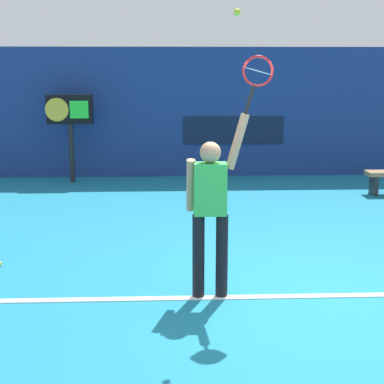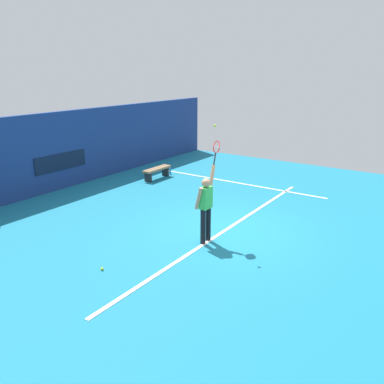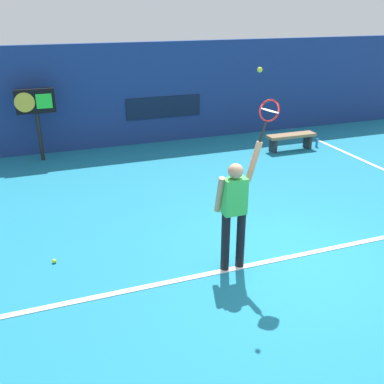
{
  "view_description": "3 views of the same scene",
  "coord_description": "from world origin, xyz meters",
  "px_view_note": "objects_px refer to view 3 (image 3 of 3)",
  "views": [
    {
      "loc": [
        -1.45,
        -5.9,
        2.48
      ],
      "look_at": [
        -1.2,
        0.1,
        1.16
      ],
      "focal_mm": 54.95,
      "sensor_mm": 36.0,
      "label": 1
    },
    {
      "loc": [
        -8.88,
        -4.91,
        4.24
      ],
      "look_at": [
        -0.99,
        0.5,
        1.26
      ],
      "focal_mm": 36.93,
      "sensor_mm": 36.0,
      "label": 2
    },
    {
      "loc": [
        -3.58,
        -5.17,
        3.72
      ],
      "look_at": [
        -1.39,
        0.82,
        1.02
      ],
      "focal_mm": 41.33,
      "sensor_mm": 36.0,
      "label": 3
    }
  ],
  "objects_px": {
    "tennis_racket": "(269,113)",
    "tennis_ball": "(260,70)",
    "water_bottle": "(317,143)",
    "tennis_player": "(234,208)",
    "court_bench": "(291,138)",
    "scoreboard_clock": "(35,105)",
    "spare_ball": "(54,261)"
  },
  "relations": [
    {
      "from": "tennis_racket",
      "to": "tennis_ball",
      "type": "bearing_deg",
      "value": -159.33
    },
    {
      "from": "tennis_racket",
      "to": "water_bottle",
      "type": "height_order",
      "value": "tennis_racket"
    },
    {
      "from": "tennis_player",
      "to": "court_bench",
      "type": "xyz_separation_m",
      "value": [
        4.06,
        4.91,
        -0.67
      ]
    },
    {
      "from": "tennis_racket",
      "to": "scoreboard_clock",
      "type": "distance_m",
      "value": 7.07
    },
    {
      "from": "tennis_ball",
      "to": "court_bench",
      "type": "bearing_deg",
      "value": 52.61
    },
    {
      "from": "tennis_player",
      "to": "scoreboard_clock",
      "type": "distance_m",
      "value": 6.84
    },
    {
      "from": "tennis_player",
      "to": "spare_ball",
      "type": "distance_m",
      "value": 2.94
    },
    {
      "from": "court_bench",
      "to": "tennis_player",
      "type": "bearing_deg",
      "value": -129.57
    },
    {
      "from": "tennis_racket",
      "to": "scoreboard_clock",
      "type": "height_order",
      "value": "tennis_racket"
    },
    {
      "from": "tennis_ball",
      "to": "court_bench",
      "type": "height_order",
      "value": "tennis_ball"
    },
    {
      "from": "tennis_player",
      "to": "water_bottle",
      "type": "bearing_deg",
      "value": 44.91
    },
    {
      "from": "tennis_player",
      "to": "scoreboard_clock",
      "type": "relative_size",
      "value": 1.08
    },
    {
      "from": "scoreboard_clock",
      "to": "tennis_racket",
      "type": "bearing_deg",
      "value": -65.3
    },
    {
      "from": "court_bench",
      "to": "tennis_racket",
      "type": "bearing_deg",
      "value": -126.22
    },
    {
      "from": "scoreboard_clock",
      "to": "spare_ball",
      "type": "bearing_deg",
      "value": -90.95
    },
    {
      "from": "water_bottle",
      "to": "scoreboard_clock",
      "type": "bearing_deg",
      "value": 168.94
    },
    {
      "from": "scoreboard_clock",
      "to": "court_bench",
      "type": "xyz_separation_m",
      "value": [
        6.53,
        -1.45,
        -1.11
      ]
    },
    {
      "from": "tennis_player",
      "to": "water_bottle",
      "type": "distance_m",
      "value": 7.02
    },
    {
      "from": "tennis_player",
      "to": "tennis_ball",
      "type": "xyz_separation_m",
      "value": [
        0.24,
        -0.09,
        1.95
      ]
    },
    {
      "from": "scoreboard_clock",
      "to": "court_bench",
      "type": "height_order",
      "value": "scoreboard_clock"
    },
    {
      "from": "tennis_ball",
      "to": "water_bottle",
      "type": "bearing_deg",
      "value": 46.83
    },
    {
      "from": "tennis_ball",
      "to": "tennis_racket",
      "type": "bearing_deg",
      "value": 20.67
    },
    {
      "from": "tennis_player",
      "to": "water_bottle",
      "type": "relative_size",
      "value": 8.25
    },
    {
      "from": "tennis_racket",
      "to": "spare_ball",
      "type": "distance_m",
      "value": 3.96
    },
    {
      "from": "court_bench",
      "to": "water_bottle",
      "type": "relative_size",
      "value": 5.83
    },
    {
      "from": "spare_ball",
      "to": "tennis_player",
      "type": "bearing_deg",
      "value": -22.73
    },
    {
      "from": "water_bottle",
      "to": "tennis_racket",
      "type": "bearing_deg",
      "value": -132.28
    },
    {
      "from": "tennis_racket",
      "to": "scoreboard_clock",
      "type": "xyz_separation_m",
      "value": [
        -2.93,
        6.37,
        -0.92
      ]
    },
    {
      "from": "scoreboard_clock",
      "to": "court_bench",
      "type": "distance_m",
      "value": 6.78
    },
    {
      "from": "tennis_player",
      "to": "scoreboard_clock",
      "type": "height_order",
      "value": "tennis_player"
    },
    {
      "from": "tennis_player",
      "to": "spare_ball",
      "type": "bearing_deg",
      "value": 157.27
    },
    {
      "from": "court_bench",
      "to": "scoreboard_clock",
      "type": "bearing_deg",
      "value": 167.51
    }
  ]
}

